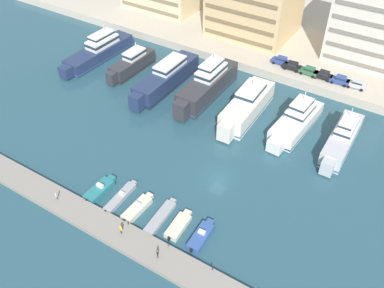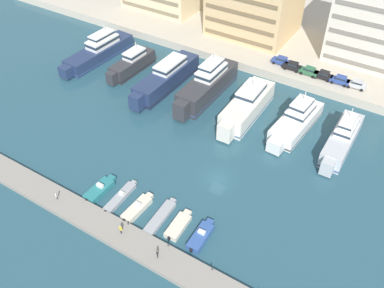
{
  "view_description": "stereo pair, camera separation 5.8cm",
  "coord_description": "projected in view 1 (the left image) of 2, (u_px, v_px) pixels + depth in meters",
  "views": [
    {
      "loc": [
        23.12,
        -45.37,
        52.66
      ],
      "look_at": [
        -7.07,
        2.93,
        2.5
      ],
      "focal_mm": 40.0,
      "sensor_mm": 36.0,
      "label": 1
    },
    {
      "loc": [
        23.17,
        -45.34,
        52.66
      ],
      "look_at": [
        -7.07,
        2.93,
        2.5
      ],
      "focal_mm": 40.0,
      "sensor_mm": 36.0,
      "label": 2
    }
  ],
  "objects": [
    {
      "name": "bollard_west_mid",
      "position": [
        168.0,
        245.0,
        61.47
      ],
      "size": [
        0.2,
        0.2,
        0.61
      ],
      "color": "#2D2D33",
      "rests_on": "pier_dock"
    },
    {
      "name": "motorboat_blue_center_right",
      "position": [
        201.0,
        236.0,
        63.38
      ],
      "size": [
        2.25,
        6.43,
        1.52
      ],
      "color": "#33569E",
      "rests_on": "ground"
    },
    {
      "name": "car_green_mid_left",
      "position": [
        309.0,
        71.0,
        93.39
      ],
      "size": [
        4.13,
        1.99,
        1.8
      ],
      "color": "#2D6642",
      "rests_on": "quay_promenade"
    },
    {
      "name": "yacht_silver_mid_right",
      "position": [
        342.0,
        138.0,
        77.58
      ],
      "size": [
        4.05,
        17.5,
        7.61
      ],
      "color": "silver",
      "rests_on": "ground"
    },
    {
      "name": "car_blue_center",
      "position": [
        340.0,
        80.0,
        90.72
      ],
      "size": [
        4.16,
        2.04,
        1.8
      ],
      "color": "#28428E",
      "rests_on": "quay_promenade"
    },
    {
      "name": "yacht_charcoal_center_left",
      "position": [
        207.0,
        84.0,
        89.66
      ],
      "size": [
        5.0,
        21.13,
        9.17
      ],
      "color": "#333338",
      "rests_on": "ground"
    },
    {
      "name": "car_blue_far_left",
      "position": [
        281.0,
        60.0,
        96.72
      ],
      "size": [
        4.11,
        1.94,
        1.8
      ],
      "color": "#28428E",
      "rests_on": "quay_promenade"
    },
    {
      "name": "motorboat_grey_left",
      "position": [
        121.0,
        197.0,
        69.28
      ],
      "size": [
        1.71,
        7.89,
        1.18
      ],
      "color": "#9EA3A8",
      "rests_on": "ground"
    },
    {
      "name": "yacht_white_center_right",
      "position": [
        296.0,
        120.0,
        81.75
      ],
      "size": [
        6.02,
        17.72,
        7.52
      ],
      "color": "white",
      "rests_on": "ground"
    },
    {
      "name": "pedestrian_far_side",
      "position": [
        56.0,
        195.0,
        67.76
      ],
      "size": [
        0.41,
        0.5,
        1.54
      ],
      "color": "#4C515B",
      "rests_on": "pier_dock"
    },
    {
      "name": "bollard_east_mid",
      "position": [
        213.0,
        268.0,
        58.54
      ],
      "size": [
        0.2,
        0.2,
        0.61
      ],
      "color": "#2D2D33",
      "rests_on": "pier_dock"
    },
    {
      "name": "motorboat_grey_center_left",
      "position": [
        160.0,
        218.0,
        66.06
      ],
      "size": [
        2.09,
        8.66,
        0.82
      ],
      "color": "#9EA3A8",
      "rests_on": "ground"
    },
    {
      "name": "yacht_navy_mid_left",
      "position": [
        166.0,
        78.0,
        92.48
      ],
      "size": [
        4.96,
        21.91,
        7.36
      ],
      "color": "navy",
      "rests_on": "ground"
    },
    {
      "name": "pedestrian_mid_deck",
      "position": [
        121.0,
        229.0,
        62.7
      ],
      "size": [
        0.65,
        0.35,
        1.72
      ],
      "color": "#282D3D",
      "rests_on": "pier_dock"
    },
    {
      "name": "motorboat_cream_mid_left",
      "position": [
        138.0,
        208.0,
        67.37
      ],
      "size": [
        2.12,
        6.76,
        1.47
      ],
      "color": "beige",
      "rests_on": "ground"
    },
    {
      "name": "motorboat_cream_center",
      "position": [
        179.0,
        225.0,
        64.95
      ],
      "size": [
        2.39,
        6.19,
        0.88
      ],
      "color": "beige",
      "rests_on": "ground"
    },
    {
      "name": "apartment_block_mid_left",
      "position": [
        379.0,
        18.0,
        93.09
      ],
      "size": [
        18.41,
        14.1,
        21.42
      ],
      "color": "silver",
      "rests_on": "quay_promenade"
    },
    {
      "name": "quay_promenade",
      "position": [
        342.0,
        22.0,
        115.6
      ],
      "size": [
        180.0,
        70.0,
        2.0
      ],
      "primitive_type": "cube",
      "color": "beige",
      "rests_on": "ground"
    },
    {
      "name": "car_black_left",
      "position": [
        292.0,
        66.0,
        94.97
      ],
      "size": [
        4.16,
        2.05,
        1.8
      ],
      "color": "black",
      "rests_on": "quay_promenade"
    },
    {
      "name": "yacht_charcoal_left",
      "position": [
        132.0,
        64.0,
        97.56
      ],
      "size": [
        4.15,
        14.99,
        6.6
      ],
      "color": "#333338",
      "rests_on": "ground"
    },
    {
      "name": "car_silver_center_right",
      "position": [
        357.0,
        84.0,
        89.53
      ],
      "size": [
        4.2,
        2.13,
        1.8
      ],
      "color": "#B7BCC1",
      "rests_on": "quay_promenade"
    },
    {
      "name": "motorboat_teal_far_left",
      "position": [
        100.0,
        189.0,
        70.38
      ],
      "size": [
        2.3,
        6.63,
        1.6
      ],
      "color": "teal",
      "rests_on": "ground"
    },
    {
      "name": "car_black_center_left",
      "position": [
        323.0,
        75.0,
        92.18
      ],
      "size": [
        4.12,
        1.97,
        1.8
      ],
      "color": "black",
      "rests_on": "quay_promenade"
    },
    {
      "name": "pier_dock",
      "position": [
        156.0,
        255.0,
        61.04
      ],
      "size": [
        120.0,
        4.44,
        0.84
      ],
      "primitive_type": "cube",
      "color": "gray",
      "rests_on": "ground"
    },
    {
      "name": "yacht_ivory_center",
      "position": [
        247.0,
        106.0,
        84.62
      ],
      "size": [
        5.28,
        19.32,
        7.64
      ],
      "color": "silver",
      "rests_on": "ground"
    },
    {
      "name": "pedestrian_near_edge",
      "position": [
        157.0,
        253.0,
        59.61
      ],
      "size": [
        0.5,
        0.46,
        1.62
      ],
      "color": "#282D3D",
      "rests_on": "pier_dock"
    },
    {
      "name": "ground_plane",
      "position": [
        218.0,
        179.0,
        72.87
      ],
      "size": [
        400.0,
        400.0,
        0.0
      ],
      "primitive_type": "plane",
      "color": "#285160"
    },
    {
      "name": "bollard_west",
      "position": [
        128.0,
        223.0,
        64.39
      ],
      "size": [
        0.2,
        0.2,
        0.61
      ],
      "color": "#2D2D33",
      "rests_on": "pier_dock"
    },
    {
      "name": "yacht_navy_far_left",
      "position": [
        99.0,
        50.0,
        101.75
      ],
      "size": [
        5.86,
        22.14,
        7.81
      ],
      "color": "navy",
      "rests_on": "ground"
    }
  ]
}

